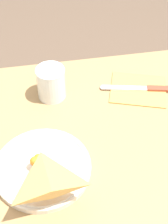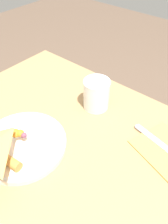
{
  "view_description": "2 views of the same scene",
  "coord_description": "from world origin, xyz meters",
  "px_view_note": "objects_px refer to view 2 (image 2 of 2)",
  "views": [
    {
      "loc": [
        0.13,
        0.52,
        1.42
      ],
      "look_at": [
        0.02,
        -0.09,
        0.76
      ],
      "focal_mm": 55.0,
      "sensor_mm": 36.0,
      "label": 1
    },
    {
      "loc": [
        -0.21,
        0.22,
        1.2
      ],
      "look_at": [
        0.07,
        -0.11,
        0.79
      ],
      "focal_mm": 35.0,
      "sensor_mm": 36.0,
      "label": 2
    }
  ],
  "objects_px": {
    "dining_table": "(79,188)",
    "milk_glass": "(96,95)",
    "plate_pizza": "(21,144)",
    "napkin_folded": "(168,151)"
  },
  "relations": [
    {
      "from": "dining_table",
      "to": "milk_glass",
      "type": "height_order",
      "value": "milk_glass"
    },
    {
      "from": "milk_glass",
      "to": "napkin_folded",
      "type": "relative_size",
      "value": 0.49
    },
    {
      "from": "milk_glass",
      "to": "dining_table",
      "type": "bearing_deg",
      "value": 116.06
    },
    {
      "from": "dining_table",
      "to": "plate_pizza",
      "type": "bearing_deg",
      "value": 21.02
    },
    {
      "from": "napkin_folded",
      "to": "dining_table",
      "type": "bearing_deg",
      "value": 49.05
    },
    {
      "from": "plate_pizza",
      "to": "napkin_folded",
      "type": "distance_m",
      "value": 0.38
    },
    {
      "from": "napkin_folded",
      "to": "plate_pizza",
      "type": "bearing_deg",
      "value": 37.92
    },
    {
      "from": "plate_pizza",
      "to": "milk_glass",
      "type": "xyz_separation_m",
      "value": [
        -0.05,
        -0.25,
        0.03
      ]
    },
    {
      "from": "plate_pizza",
      "to": "milk_glass",
      "type": "bearing_deg",
      "value": -100.93
    },
    {
      "from": "milk_glass",
      "to": "napkin_folded",
      "type": "xyz_separation_m",
      "value": [
        -0.25,
        0.02,
        -0.04
      ]
    }
  ]
}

